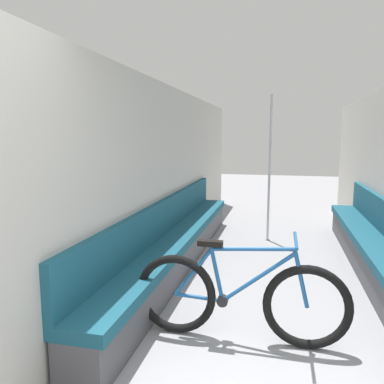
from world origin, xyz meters
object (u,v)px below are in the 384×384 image
(bench_seat_row_left, at_px, (176,244))
(bicycle, at_px, (239,298))
(bench_seat_row_right, at_px, (381,258))
(grab_pole_near, at_px, (269,171))

(bench_seat_row_left, height_order, bicycle, bicycle)
(bench_seat_row_right, xyz_separation_m, bicycle, (-1.41, -1.54, 0.06))
(bench_seat_row_left, relative_size, grab_pole_near, 2.17)
(bench_seat_row_right, height_order, bicycle, bicycle)
(bench_seat_row_left, height_order, grab_pole_near, grab_pole_near)
(bench_seat_row_right, bearing_deg, bicycle, -132.59)
(bench_seat_row_left, bearing_deg, bicycle, -58.19)
(bicycle, relative_size, grab_pole_near, 0.76)
(bench_seat_row_left, xyz_separation_m, bench_seat_row_right, (2.37, 0.00, 0.00))
(bench_seat_row_right, relative_size, grab_pole_near, 2.17)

